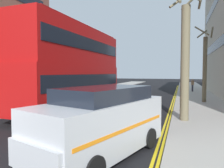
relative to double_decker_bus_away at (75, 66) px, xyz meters
The scene contains 9 objects.
sidewalk_right 10.62m from the double_decker_bus_away, 33.74° to the left, with size 4.00×80.00×0.14m, color #9E9991.
sidewalk_left 7.83m from the double_decker_bus_away, 128.60° to the left, with size 4.00×80.00×0.14m, color #9E9991.
kerb_line_outer 7.95m from the double_decker_bus_away, 29.87° to the left, with size 0.10×56.00×0.01m, color yellow.
kerb_line_inner 7.83m from the double_decker_bus_away, 30.50° to the left, with size 0.10×56.00×0.01m, color yellow.
double_decker_bus_away is the anchor object (origin of this frame).
taxi_minivan 8.66m from the double_decker_bus_away, 56.75° to the right, with size 3.23×5.15×2.12m.
pedestrian_far 18.47m from the double_decker_bus_away, 63.02° to the left, with size 0.34×0.22×1.62m.
street_tree_near 10.65m from the double_decker_bus_away, 34.61° to the left, with size 1.42×1.57×6.24m.
street_tree_mid 7.32m from the double_decker_bus_away, 12.86° to the right, with size 1.72×1.57×6.84m.
Camera 1 is at (4.99, -2.66, 2.56)m, focal length 34.05 mm.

